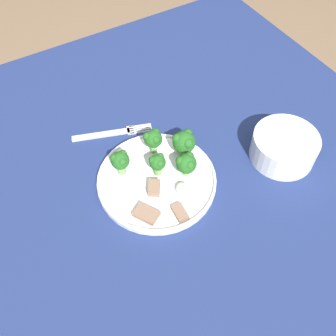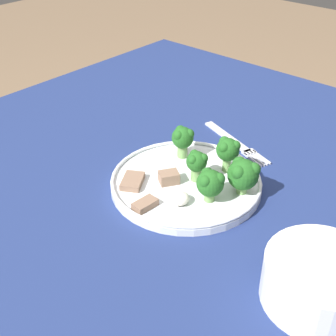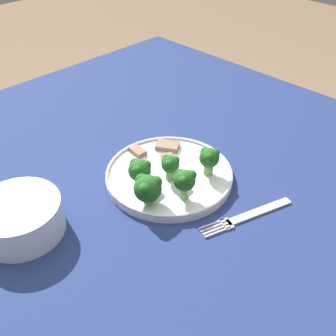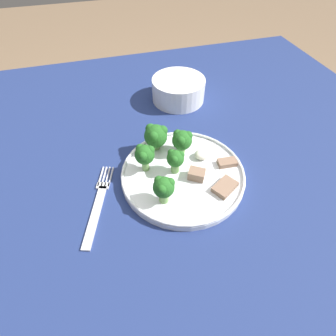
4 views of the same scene
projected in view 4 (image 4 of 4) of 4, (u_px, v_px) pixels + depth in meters
name	position (u px, v px, depth m)	size (l,w,h in m)	color
ground_plane	(179.00, 287.00, 1.09)	(8.00, 8.00, 0.00)	#7F664C
table	(187.00, 195.00, 0.61)	(1.12, 1.10, 0.74)	navy
dinner_plate	(183.00, 174.00, 0.52)	(0.24, 0.24, 0.02)	white
fork	(98.00, 204.00, 0.48)	(0.08, 0.18, 0.00)	silver
cream_bowl	(178.00, 90.00, 0.69)	(0.14, 0.14, 0.06)	white
broccoli_floret_near_rim_left	(182.00, 140.00, 0.53)	(0.04, 0.04, 0.05)	#709E56
broccoli_floret_center_left	(164.00, 188.00, 0.45)	(0.04, 0.04, 0.06)	#709E56
broccoli_floret_back_left	(145.00, 155.00, 0.49)	(0.04, 0.04, 0.06)	#709E56
broccoli_floret_front_left	(175.00, 159.00, 0.50)	(0.03, 0.03, 0.05)	#709E56
broccoli_floret_center_back	(156.00, 135.00, 0.54)	(0.05, 0.05, 0.06)	#709E56
meat_slice_front_slice	(197.00, 174.00, 0.50)	(0.04, 0.04, 0.02)	#846651
meat_slice_middle_slice	(225.00, 187.00, 0.49)	(0.06, 0.05, 0.01)	#846651
meat_slice_rear_slice	(227.00, 163.00, 0.53)	(0.04, 0.02, 0.01)	#846651
sauce_dollop	(202.00, 154.00, 0.54)	(0.03, 0.03, 0.02)	silver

